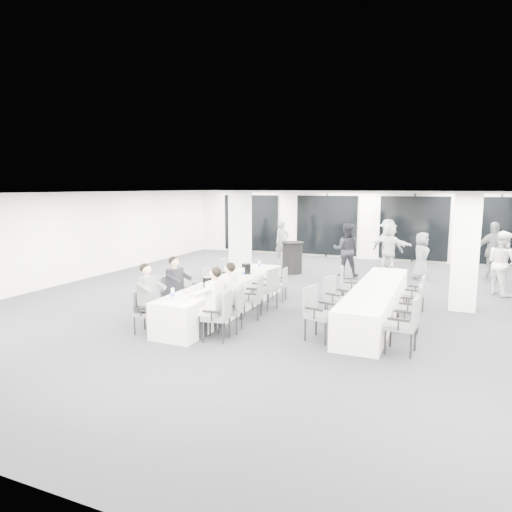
{
  "coord_description": "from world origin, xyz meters",
  "views": [
    {
      "loc": [
        3.86,
        -10.92,
        2.95
      ],
      "look_at": [
        -0.75,
        -0.2,
        1.18
      ],
      "focal_mm": 32.0,
      "sensor_mm": 36.0,
      "label": 1
    }
  ],
  "objects": [
    {
      "name": "water_bottle_c",
      "position": [
        -0.91,
        0.4,
        0.86
      ],
      "size": [
        0.07,
        0.07,
        0.22
      ],
      "primitive_type": "cylinder",
      "color": "silver",
      "rests_on": "banquet_table_main"
    },
    {
      "name": "standing_guest_h",
      "position": [
        5.2,
        3.08,
        1.0
      ],
      "size": [
        1.06,
        1.12,
        2.0
      ],
      "primitive_type": "imported",
      "rotation": [
        0.0,
        0.0,
        2.23
      ],
      "color": "silver",
      "rests_on": "floor"
    },
    {
      "name": "standing_guest_c",
      "position": [
        1.72,
        6.43,
        1.0
      ],
      "size": [
        1.42,
        0.95,
        2.01
      ],
      "primitive_type": "imported",
      "rotation": [
        0.0,
        0.0,
        2.9
      ],
      "color": "#575A5F",
      "rests_on": "floor"
    },
    {
      "name": "chair_side_right_far",
      "position": [
        3.22,
        0.17,
        0.51
      ],
      "size": [
        0.5,
        0.54,
        0.9
      ],
      "rotation": [
        0.0,
        0.0,
        1.47
      ],
      "color": "#575A60",
      "rests_on": "floor"
    },
    {
      "name": "room",
      "position": [
        0.89,
        1.11,
        1.39
      ],
      "size": [
        14.04,
        16.04,
        2.84
      ],
      "color": "#26262B",
      "rests_on": "ground"
    },
    {
      "name": "standing_guest_a",
      "position": [
        -2.18,
        5.72,
        0.93
      ],
      "size": [
        0.85,
        0.87,
        1.86
      ],
      "primitive_type": "imported",
      "rotation": [
        0.0,
        0.0,
        0.91
      ],
      "color": "#575A5F",
      "rests_on": "floor"
    },
    {
      "name": "chair_main_left_fourth",
      "position": [
        -1.8,
        -0.8,
        0.5
      ],
      "size": [
        0.47,
        0.52,
        0.88
      ],
      "rotation": [
        0.0,
        0.0,
        -1.5
      ],
      "color": "#575A60",
      "rests_on": "floor"
    },
    {
      "name": "chair_main_right_second",
      "position": [
        -0.15,
        -2.76,
        0.52
      ],
      "size": [
        0.52,
        0.56,
        0.91
      ],
      "rotation": [
        0.0,
        0.0,
        1.73
      ],
      "color": "#575A60",
      "rests_on": "floor"
    },
    {
      "name": "seated_guest_a",
      "position": [
        -1.64,
        -3.54,
        0.81
      ],
      "size": [
        0.5,
        0.38,
        1.44
      ],
      "rotation": [
        0.0,
        0.0,
        -1.57
      ],
      "color": "#575A5F",
      "rests_on": "floor"
    },
    {
      "name": "ice_bucket_far",
      "position": [
        -0.9,
        -0.47,
        0.88
      ],
      "size": [
        0.24,
        0.24,
        0.27
      ],
      "primitive_type": "cylinder",
      "color": "black",
      "rests_on": "banquet_table_main"
    },
    {
      "name": "water_bottle_a",
      "position": [
        -1.12,
        -3.5,
        0.86
      ],
      "size": [
        0.07,
        0.07,
        0.23
      ],
      "primitive_type": "cylinder",
      "color": "silver",
      "rests_on": "banquet_table_main"
    },
    {
      "name": "wine_glass",
      "position": [
        -0.79,
        -3.39,
        0.91
      ],
      "size": [
        0.08,
        0.08,
        0.21
      ],
      "color": "silver",
      "rests_on": "banquet_table_main"
    },
    {
      "name": "chair_side_right_near",
      "position": [
        3.23,
        -2.69,
        0.6
      ],
      "size": [
        0.57,
        0.62,
        1.04
      ],
      "rotation": [
        0.0,
        0.0,
        1.48
      ],
      "color": "#575A60",
      "rests_on": "floor"
    },
    {
      "name": "chair_main_right_near",
      "position": [
        -0.14,
        -3.37,
        0.55
      ],
      "size": [
        0.56,
        0.6,
        0.97
      ],
      "rotation": [
        0.0,
        0.0,
        1.72
      ],
      "color": "#575A60",
      "rests_on": "floor"
    },
    {
      "name": "chair_side_left_far",
      "position": [
        1.56,
        0.22,
        0.56
      ],
      "size": [
        0.61,
        0.63,
        0.99
      ],
      "rotation": [
        0.0,
        0.0,
        -1.32
      ],
      "color": "#575A60",
      "rests_on": "floor"
    },
    {
      "name": "ice_bucket_near",
      "position": [
        -1.06,
        -2.23,
        0.86
      ],
      "size": [
        0.2,
        0.2,
        0.22
      ],
      "primitive_type": "cylinder",
      "color": "black",
      "rests_on": "banquet_table_main"
    },
    {
      "name": "plate_a",
      "position": [
        -1.15,
        -2.97,
        0.76
      ],
      "size": [
        0.18,
        0.18,
        0.03
      ],
      "color": "white",
      "rests_on": "banquet_table_main"
    },
    {
      "name": "cocktail_table",
      "position": [
        -1.12,
        3.83,
        0.55
      ],
      "size": [
        0.78,
        0.78,
        1.08
      ],
      "color": "black",
      "rests_on": "floor"
    },
    {
      "name": "plate_b",
      "position": [
        -0.9,
        -3.16,
        0.76
      ],
      "size": [
        0.18,
        0.18,
        0.03
      ],
      "color": "white",
      "rests_on": "banquet_table_main"
    },
    {
      "name": "chair_main_left_near",
      "position": [
        -1.8,
        -3.55,
        0.5
      ],
      "size": [
        0.47,
        0.52,
        0.87
      ],
      "rotation": [
        0.0,
        0.0,
        -1.49
      ],
      "color": "#575A60",
      "rests_on": "floor"
    },
    {
      "name": "water_bottle_b",
      "position": [
        -0.82,
        -0.85,
        0.86
      ],
      "size": [
        0.07,
        0.07,
        0.22
      ],
      "primitive_type": "cylinder",
      "color": "silver",
      "rests_on": "banquet_table_main"
    },
    {
      "name": "column_right",
      "position": [
        4.2,
        1.0,
        1.4
      ],
      "size": [
        0.6,
        0.6,
        2.8
      ],
      "primitive_type": "cube",
      "color": "silver",
      "rests_on": "floor"
    },
    {
      "name": "chair_side_left_near",
      "position": [
        1.55,
        -2.56,
        0.59
      ],
      "size": [
        0.63,
        0.66,
        1.04
      ],
      "rotation": [
        0.0,
        0.0,
        -1.79
      ],
      "color": "#575A60",
      "rests_on": "floor"
    },
    {
      "name": "chair_main_right_far",
      "position": [
        -0.15,
        0.01,
        0.5
      ],
      "size": [
        0.49,
        0.53,
        0.87
      ],
      "rotation": [
        0.0,
        0.0,
        1.71
      ],
      "color": "#575A60",
      "rests_on": "floor"
    },
    {
      "name": "standing_guest_g",
      "position": [
        -4.23,
        6.73,
        0.86
      ],
      "size": [
        0.81,
        0.77,
        1.73
      ],
      "primitive_type": "imported",
      "rotation": [
        0.0,
        0.0,
        -0.58
      ],
      "color": "#575A5F",
      "rests_on": "floor"
    },
    {
      "name": "standing_guest_b",
      "position": [
        0.69,
        4.05,
        1.0
      ],
      "size": [
        1.04,
        0.73,
        2.01
      ],
      "primitive_type": "imported",
      "rotation": [
        0.0,
        0.0,
        3.29
      ],
      "color": "black",
      "rests_on": "floor"
    },
    {
      "name": "chair_side_left_mid",
      "position": [
        1.56,
        -1.1,
        0.55
      ],
      "size": [
        0.6,
        0.62,
        0.97
      ],
      "rotation": [
        0.0,
        0.0,
        -1.83
      ],
      "color": "#575A60",
      "rests_on": "floor"
    },
    {
      "name": "chair_main_left_far",
      "position": [
        -1.81,
        0.27,
        0.55
      ],
      "size": [
        0.56,
        0.6,
        0.96
      ],
      "rotation": [
        0.0,
        0.0,
        -1.39
      ],
      "color": "#575A60",
      "rests_on": "floor"
    },
    {
      "name": "chair_main_left_mid",
      "position": [
        -1.8,
        -1.7,
        0.52
      ],
      "size": [
        0.49,
        0.54,
        0.92
      ],
      "rotation": [
        0.0,
        0.0,
        -1.52
      ],
      "color": "#575A60",
      "rests_on": "floor"
    },
    {
      "name": "chair_main_right_mid",
      "position": [
        -0.14,
        -1.69,
        0.54
      ],
      "size": [
        0.56,
        0.59,
        0.94
      ],
      "rotation": [
        0.0,
        0.0,
        1.78
      ],
      "color": "#575A60",
      "rests_on": "floor"
    },
    {
      "name": "seated_guest_b",
      "position": [
        -1.64,
        -2.53,
        0.81
      ],
      "size": [
        0.5,
        0.38,
        1.44
      ],
      "rotation": [
        0.0,
        0.0,
        -1.57
      ],
      "color": "black",
      "rests_on": "floor"
    },
    {
      "name": "chair_main_left_second",
      "position": [
        -1.81,
        -2.53,
        0.56
      ],
      "size": [
        0.5,
        0.56,
        0.99
      ],
      "rotation": [
        0.0,
        0.0,
        -1.57
      ],
      "color": "#575A60",
      "rests_on": "floor"
    },
    {
      "name": "banquet_table_main",
      "position": [
        -0.97,
        -1.46,
        0.38
      ],
      "size": [
        0.9,
        5.0,
        0.75
      ],
      "primitive_type": "cube",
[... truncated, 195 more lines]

